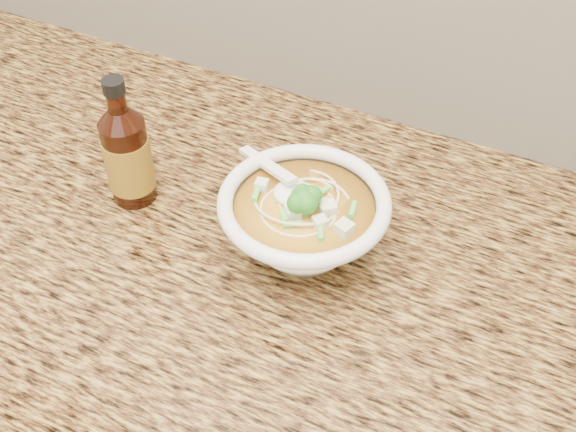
% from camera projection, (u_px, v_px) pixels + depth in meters
% --- Properties ---
extents(counter_slab, '(4.00, 0.68, 0.04)m').
position_uv_depth(counter_slab, '(264.00, 263.00, 0.86)').
color(counter_slab, olive).
rests_on(counter_slab, cabinet).
extents(soup_bowl, '(0.21, 0.19, 0.11)m').
position_uv_depth(soup_bowl, '(304.00, 224.00, 0.82)').
color(soup_bowl, white).
rests_on(soup_bowl, counter_slab).
extents(hot_sauce_bottle, '(0.08, 0.08, 0.17)m').
position_uv_depth(hot_sauce_bottle, '(128.00, 156.00, 0.87)').
color(hot_sauce_bottle, '#3E1508').
rests_on(hot_sauce_bottle, counter_slab).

